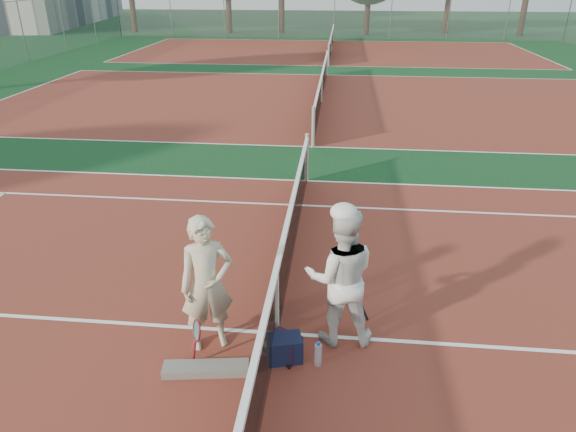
{
  "coord_description": "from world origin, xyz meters",
  "views": [
    {
      "loc": [
        0.69,
        -5.36,
        4.27
      ],
      "look_at": [
        0.0,
        1.39,
        1.05
      ],
      "focal_mm": 32.0,
      "sensor_mm": 36.0,
      "label": 1
    }
  ],
  "objects_px": {
    "player_b": "(341,277)",
    "racket_black_held": "(355,303)",
    "racket_spare": "(271,346)",
    "water_bottle": "(318,355)",
    "racket_red": "(198,342)",
    "net_main": "(277,301)",
    "sports_bag_purple": "(285,346)",
    "player_a": "(207,284)",
    "sports_bag_navy": "(285,348)"
  },
  "relations": [
    {
      "from": "racket_red",
      "to": "sports_bag_navy",
      "type": "bearing_deg",
      "value": -23.6
    },
    {
      "from": "racket_black_held",
      "to": "water_bottle",
      "type": "distance_m",
      "value": 1.03
    },
    {
      "from": "water_bottle",
      "to": "player_b",
      "type": "bearing_deg",
      "value": 67.23
    },
    {
      "from": "player_b",
      "to": "player_a",
      "type": "bearing_deg",
      "value": 5.09
    },
    {
      "from": "sports_bag_navy",
      "to": "sports_bag_purple",
      "type": "xyz_separation_m",
      "value": [
        -0.0,
        0.06,
        -0.02
      ]
    },
    {
      "from": "racket_red",
      "to": "racket_spare",
      "type": "distance_m",
      "value": 0.94
    },
    {
      "from": "player_b",
      "to": "sports_bag_purple",
      "type": "xyz_separation_m",
      "value": [
        -0.64,
        -0.42,
        -0.77
      ]
    },
    {
      "from": "player_b",
      "to": "sports_bag_navy",
      "type": "relative_size",
      "value": 4.43
    },
    {
      "from": "player_a",
      "to": "player_b",
      "type": "relative_size",
      "value": 0.97
    },
    {
      "from": "sports_bag_purple",
      "to": "player_b",
      "type": "bearing_deg",
      "value": 33.39
    },
    {
      "from": "racket_black_held",
      "to": "racket_spare",
      "type": "xyz_separation_m",
      "value": [
        -1.06,
        -0.66,
        -0.26
      ]
    },
    {
      "from": "racket_red",
      "to": "water_bottle",
      "type": "height_order",
      "value": "racket_red"
    },
    {
      "from": "racket_spare",
      "to": "sports_bag_navy",
      "type": "relative_size",
      "value": 1.46
    },
    {
      "from": "player_a",
      "to": "sports_bag_purple",
      "type": "xyz_separation_m",
      "value": [
        0.96,
        -0.14,
        -0.74
      ]
    },
    {
      "from": "racket_red",
      "to": "racket_black_held",
      "type": "relative_size",
      "value": 1.05
    },
    {
      "from": "net_main",
      "to": "racket_black_held",
      "type": "relative_size",
      "value": 19.43
    },
    {
      "from": "net_main",
      "to": "water_bottle",
      "type": "relative_size",
      "value": 36.6
    },
    {
      "from": "racket_black_held",
      "to": "water_bottle",
      "type": "bearing_deg",
      "value": 54.16
    },
    {
      "from": "net_main",
      "to": "player_b",
      "type": "relative_size",
      "value": 6.01
    },
    {
      "from": "water_bottle",
      "to": "sports_bag_navy",
      "type": "bearing_deg",
      "value": 171.4
    },
    {
      "from": "racket_black_held",
      "to": "net_main",
      "type": "bearing_deg",
      "value": 10.95
    },
    {
      "from": "net_main",
      "to": "sports_bag_navy",
      "type": "bearing_deg",
      "value": -72.82
    },
    {
      "from": "racket_spare",
      "to": "player_a",
      "type": "bearing_deg",
      "value": 53.59
    },
    {
      "from": "sports_bag_navy",
      "to": "water_bottle",
      "type": "height_order",
      "value": "sports_bag_navy"
    },
    {
      "from": "net_main",
      "to": "player_a",
      "type": "xyz_separation_m",
      "value": [
        -0.81,
        -0.28,
        0.37
      ]
    },
    {
      "from": "racket_red",
      "to": "player_a",
      "type": "bearing_deg",
      "value": 47.85
    },
    {
      "from": "net_main",
      "to": "sports_bag_navy",
      "type": "relative_size",
      "value": 26.64
    },
    {
      "from": "racket_spare",
      "to": "water_bottle",
      "type": "height_order",
      "value": "water_bottle"
    },
    {
      "from": "racket_red",
      "to": "racket_spare",
      "type": "xyz_separation_m",
      "value": [
        0.83,
        0.35,
        -0.28
      ]
    },
    {
      "from": "racket_black_held",
      "to": "sports_bag_purple",
      "type": "bearing_deg",
      "value": 33.04
    },
    {
      "from": "net_main",
      "to": "racket_spare",
      "type": "bearing_deg",
      "value": -100.14
    },
    {
      "from": "racket_red",
      "to": "racket_spare",
      "type": "relative_size",
      "value": 0.99
    },
    {
      "from": "net_main",
      "to": "player_a",
      "type": "height_order",
      "value": "player_a"
    },
    {
      "from": "net_main",
      "to": "racket_black_held",
      "type": "height_order",
      "value": "net_main"
    },
    {
      "from": "player_b",
      "to": "water_bottle",
      "type": "relative_size",
      "value": 6.09
    },
    {
      "from": "racket_red",
      "to": "sports_bag_purple",
      "type": "height_order",
      "value": "racket_red"
    },
    {
      "from": "net_main",
      "to": "water_bottle",
      "type": "xyz_separation_m",
      "value": [
        0.56,
        -0.54,
        -0.36
      ]
    },
    {
      "from": "player_a",
      "to": "racket_red",
      "type": "bearing_deg",
      "value": -124.5
    },
    {
      "from": "sports_bag_navy",
      "to": "water_bottle",
      "type": "distance_m",
      "value": 0.42
    },
    {
      "from": "player_b",
      "to": "racket_red",
      "type": "bearing_deg",
      "value": 15.95
    },
    {
      "from": "racket_red",
      "to": "racket_black_held",
      "type": "xyz_separation_m",
      "value": [
        1.88,
        1.01,
        -0.02
      ]
    },
    {
      "from": "racket_spare",
      "to": "water_bottle",
      "type": "xyz_separation_m",
      "value": [
        0.61,
        -0.26,
        0.13
      ]
    },
    {
      "from": "player_b",
      "to": "racket_black_held",
      "type": "height_order",
      "value": "player_b"
    },
    {
      "from": "net_main",
      "to": "sports_bag_navy",
      "type": "distance_m",
      "value": 0.61
    },
    {
      "from": "net_main",
      "to": "sports_bag_purple",
      "type": "bearing_deg",
      "value": -70.56
    },
    {
      "from": "racket_spare",
      "to": "sports_bag_purple",
      "type": "distance_m",
      "value": 0.27
    },
    {
      "from": "player_a",
      "to": "racket_black_held",
      "type": "xyz_separation_m",
      "value": [
        1.82,
        0.66,
        -0.6
      ]
    },
    {
      "from": "player_a",
      "to": "sports_bag_navy",
      "type": "relative_size",
      "value": 4.29
    },
    {
      "from": "player_a",
      "to": "water_bottle",
      "type": "bearing_deg",
      "value": -35.19
    },
    {
      "from": "sports_bag_navy",
      "to": "water_bottle",
      "type": "bearing_deg",
      "value": -8.6
    }
  ]
}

